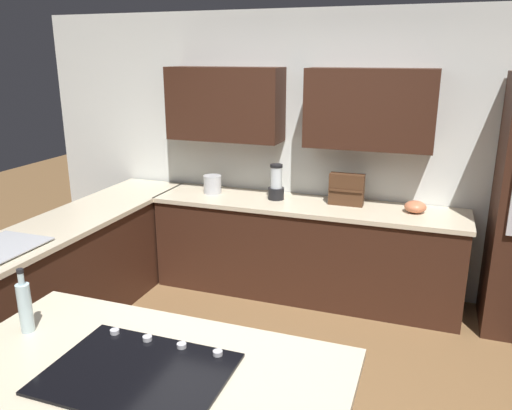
# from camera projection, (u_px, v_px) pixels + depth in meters

# --- Properties ---
(ground_plane) EXTENTS (14.00, 14.00, 0.00)m
(ground_plane) POSITION_uv_depth(u_px,v_px,m) (251.00, 409.00, 3.27)
(ground_plane) COLOR brown
(wall_back) EXTENTS (6.00, 0.44, 2.60)m
(wall_back) POSITION_uv_depth(u_px,v_px,m) (319.00, 142.00, 4.74)
(wall_back) COLOR silver
(wall_back) RESTS_ON ground
(lower_cabinets_back) EXTENTS (2.80, 0.60, 0.86)m
(lower_cabinets_back) POSITION_uv_depth(u_px,v_px,m) (304.00, 252.00, 4.73)
(lower_cabinets_back) COLOR #381E14
(lower_cabinets_back) RESTS_ON ground
(countertop_back) EXTENTS (2.84, 0.64, 0.04)m
(countertop_back) POSITION_uv_depth(u_px,v_px,m) (306.00, 206.00, 4.60)
(countertop_back) COLOR beige
(countertop_back) RESTS_ON lower_cabinets_back
(lower_cabinets_side) EXTENTS (0.60, 2.90, 0.86)m
(lower_cabinets_side) POSITION_uv_depth(u_px,v_px,m) (70.00, 275.00, 4.23)
(lower_cabinets_side) COLOR #381E14
(lower_cabinets_side) RESTS_ON ground
(countertop_side) EXTENTS (0.64, 2.94, 0.04)m
(countertop_side) POSITION_uv_depth(u_px,v_px,m) (64.00, 224.00, 4.10)
(countertop_side) COLOR beige
(countertop_side) RESTS_ON lower_cabinets_side
(island_top) EXTENTS (1.77, 1.04, 0.04)m
(island_top) POSITION_uv_depth(u_px,v_px,m) (138.00, 379.00, 2.14)
(island_top) COLOR beige
(island_top) RESTS_ON island_base
(cooktop) EXTENTS (0.76, 0.56, 0.03)m
(cooktop) POSITION_uv_depth(u_px,v_px,m) (138.00, 372.00, 2.14)
(cooktop) COLOR black
(cooktop) RESTS_ON island_top
(blender) EXTENTS (0.15, 0.15, 0.33)m
(blender) POSITION_uv_depth(u_px,v_px,m) (276.00, 184.00, 4.70)
(blender) COLOR black
(blender) RESTS_ON countertop_back
(mixing_bowl) EXTENTS (0.19, 0.19, 0.10)m
(mixing_bowl) POSITION_uv_depth(u_px,v_px,m) (415.00, 207.00, 4.32)
(mixing_bowl) COLOR #CC724C
(mixing_bowl) RESTS_ON countertop_back
(spice_rack) EXTENTS (0.31, 0.11, 0.29)m
(spice_rack) POSITION_uv_depth(u_px,v_px,m) (347.00, 190.00, 4.52)
(spice_rack) COLOR #472B19
(spice_rack) RESTS_ON countertop_back
(kettle) EXTENTS (0.17, 0.17, 0.17)m
(kettle) POSITION_uv_depth(u_px,v_px,m) (212.00, 184.00, 4.92)
(kettle) COLOR #B7BABF
(kettle) RESTS_ON countertop_back
(oil_bottle) EXTENTS (0.07, 0.07, 0.33)m
(oil_bottle) POSITION_uv_depth(u_px,v_px,m) (25.00, 306.00, 2.44)
(oil_bottle) COLOR silver
(oil_bottle) RESTS_ON island_top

